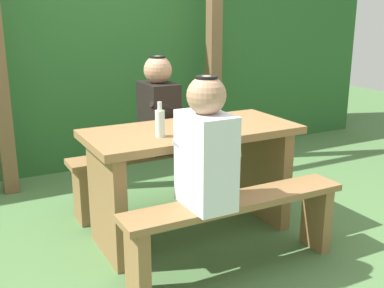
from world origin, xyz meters
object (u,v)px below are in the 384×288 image
(bench_far, at_px, (159,166))
(person_black_coat, at_px, (159,108))
(bench_near, at_px, (236,219))
(bottle_left, at_px, (160,123))
(person_white_shirt, at_px, (206,148))
(cell_phone, at_px, (211,119))
(picnic_table, at_px, (192,163))
(drinking_glass, at_px, (194,124))

(bench_far, height_order, person_black_coat, person_black_coat)
(bench_near, height_order, bottle_left, bottle_left)
(person_white_shirt, bearing_deg, bench_far, 79.32)
(person_black_coat, xyz_separation_m, cell_phone, (0.22, -0.40, -0.03))
(bench_near, distance_m, person_black_coat, 1.19)
(picnic_table, xyz_separation_m, cell_phone, (0.23, 0.15, 0.25))
(bench_far, xyz_separation_m, drinking_glass, (-0.01, -0.60, 0.47))
(person_black_coat, xyz_separation_m, bottle_left, (-0.28, -0.65, 0.05))
(bottle_left, bearing_deg, person_white_shirt, -81.12)
(bench_far, distance_m, drinking_glass, 0.76)
(bottle_left, bearing_deg, person_black_coat, 66.62)
(bench_near, bearing_deg, cell_phone, 72.03)
(person_white_shirt, bearing_deg, drinking_glass, 68.33)
(person_white_shirt, height_order, drinking_glass, person_white_shirt)
(bench_near, xyz_separation_m, bench_far, (0.00, 1.10, 0.00))
(picnic_table, height_order, drinking_glass, drinking_glass)
(person_black_coat, bearing_deg, cell_phone, -61.23)
(bench_near, distance_m, drinking_glass, 0.69)
(person_white_shirt, bearing_deg, bottle_left, 98.88)
(bench_near, height_order, cell_phone, cell_phone)
(bench_near, bearing_deg, drinking_glass, 90.90)
(bench_near, bearing_deg, person_black_coat, 89.66)
(bench_near, distance_m, bench_far, 1.10)
(bench_near, relative_size, bench_far, 1.00)
(bench_near, xyz_separation_m, cell_phone, (0.23, 0.70, 0.43))
(bench_far, height_order, cell_phone, cell_phone)
(person_black_coat, height_order, bottle_left, person_black_coat)
(bench_far, bearing_deg, person_black_coat, -26.86)
(bench_near, bearing_deg, picnic_table, 90.00)
(bottle_left, bearing_deg, bench_far, 67.21)
(person_black_coat, distance_m, drinking_glass, 0.59)
(cell_phone, bearing_deg, picnic_table, -130.41)
(picnic_table, xyz_separation_m, bench_far, (0.00, 0.55, -0.18))
(picnic_table, bearing_deg, cell_phone, 33.01)
(person_white_shirt, bearing_deg, cell_phone, 58.03)
(picnic_table, height_order, cell_phone, cell_phone)
(drinking_glass, bearing_deg, picnic_table, 80.26)
(bottle_left, distance_m, cell_phone, 0.57)
(drinking_glass, relative_size, cell_phone, 0.56)
(bench_far, distance_m, person_black_coat, 0.46)
(person_white_shirt, height_order, cell_phone, person_white_shirt)
(bench_near, xyz_separation_m, person_black_coat, (0.01, 1.10, 0.46))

